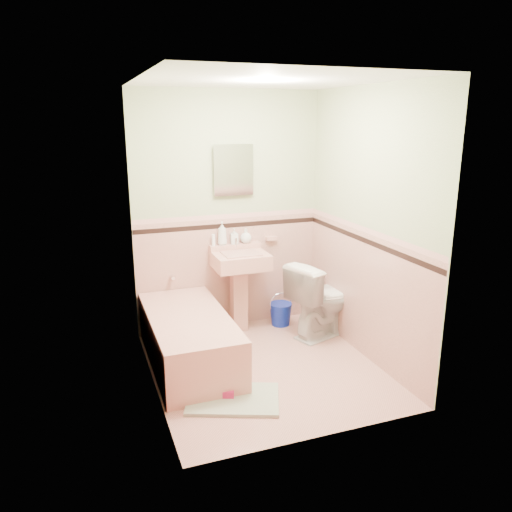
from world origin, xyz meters
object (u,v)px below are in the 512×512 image
object	(u,v)px
toilet	(324,298)
shoe	(225,393)
soap_bottle_right	(246,236)
sink	(241,293)
soap_bottle_mid	(234,236)
bucket	(281,314)
medicine_cabinet	(233,170)
bathtub	(189,341)
soap_bottle_left	(222,233)

from	to	relation	value
toilet	shoe	distance (m)	1.65
soap_bottle_right	sink	bearing A→B (deg)	-124.34
soap_bottle_mid	sink	bearing A→B (deg)	-87.75
bucket	medicine_cabinet	bearing A→B (deg)	158.39
sink	soap_bottle_mid	size ratio (longest dim) A/B	5.25
bathtub	toilet	distance (m)	1.49
toilet	bucket	xyz separation A→B (m)	(-0.32, 0.39, -0.28)
bathtub	shoe	size ratio (longest dim) A/B	10.54
sink	medicine_cabinet	size ratio (longest dim) A/B	1.96
bathtub	soap_bottle_mid	bearing A→B (deg)	46.53
toilet	sink	bearing A→B (deg)	46.44
sink	shoe	size ratio (longest dim) A/B	6.11
medicine_cabinet	soap_bottle_mid	size ratio (longest dim) A/B	2.67
medicine_cabinet	soap_bottle_left	world-z (taller)	medicine_cabinet
soap_bottle_mid	medicine_cabinet	bearing A→B (deg)	76.76
bathtub	toilet	world-z (taller)	toilet
soap_bottle_mid	soap_bottle_right	xyz separation A→B (m)	(0.13, 0.00, -0.01)
toilet	bucket	size ratio (longest dim) A/B	3.25
shoe	sink	bearing A→B (deg)	87.04
soap_bottle_mid	bucket	world-z (taller)	soap_bottle_mid
medicine_cabinet	soap_bottle_left	size ratio (longest dim) A/B	1.80
soap_bottle_right	toilet	distance (m)	1.06
sink	medicine_cabinet	world-z (taller)	medicine_cabinet
soap_bottle_left	soap_bottle_right	size ratio (longest dim) A/B	1.60
medicine_cabinet	soap_bottle_left	bearing A→B (deg)	-167.80
sink	bucket	world-z (taller)	sink
soap_bottle_right	bathtub	bearing A→B (deg)	-138.52
medicine_cabinet	bucket	xyz separation A→B (m)	(0.47, -0.19, -1.58)
sink	soap_bottle_left	bearing A→B (deg)	127.63
sink	toilet	bearing A→B (deg)	-24.87
soap_bottle_left	soap_bottle_mid	distance (m)	0.14
medicine_cabinet	soap_bottle_right	world-z (taller)	medicine_cabinet
soap_bottle_left	shoe	size ratio (longest dim) A/B	1.73
sink	soap_bottle_mid	xyz separation A→B (m)	(-0.01, 0.18, 0.58)
toilet	bucket	distance (m)	0.58
shoe	soap_bottle_left	bearing A→B (deg)	94.71
sink	soap_bottle_left	world-z (taller)	soap_bottle_left
bathtub	sink	distance (m)	0.89
sink	soap_bottle_mid	distance (m)	0.60
medicine_cabinet	shoe	xyz separation A→B (m)	(-0.55, -1.47, -1.64)
bathtub	sink	xyz separation A→B (m)	(0.68, 0.53, 0.21)
soap_bottle_left	toilet	xyz separation A→B (m)	(0.93, -0.55, -0.65)
bucket	soap_bottle_left	bearing A→B (deg)	165.60
toilet	bucket	world-z (taller)	toilet
soap_bottle_left	soap_bottle_mid	bearing A→B (deg)	0.00
soap_bottle_left	bucket	size ratio (longest dim) A/B	0.99
bathtub	sink	bearing A→B (deg)	37.93
sink	toilet	world-z (taller)	sink
medicine_cabinet	soap_bottle_mid	bearing A→B (deg)	-103.24
toilet	shoe	world-z (taller)	toilet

